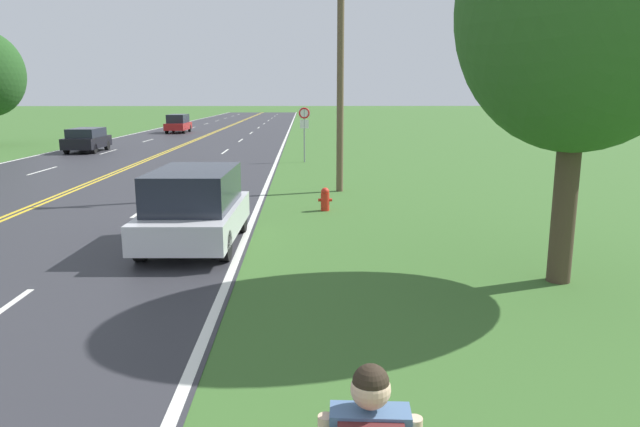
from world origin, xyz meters
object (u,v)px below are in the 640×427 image
object	(u,v)px
tree_behind_sign	(582,10)
car_black_hatchback_approaching	(87,139)
fire_hydrant	(325,199)
traffic_sign	(304,121)
car_red_van_mid_near	(178,123)
car_silver_van_nearest	(195,206)

from	to	relation	value
tree_behind_sign	car_black_hatchback_approaching	world-z (taller)	tree_behind_sign
fire_hydrant	traffic_sign	xyz separation A→B (m)	(-0.58, 12.74, 1.77)
car_red_van_mid_near	fire_hydrant	bearing A→B (deg)	-162.42
fire_hydrant	car_black_hatchback_approaching	size ratio (longest dim) A/B	0.18
car_red_van_mid_near	tree_behind_sign	bearing A→B (deg)	-160.29
fire_hydrant	car_red_van_mid_near	distance (m)	39.14
car_black_hatchback_approaching	car_red_van_mid_near	world-z (taller)	car_red_van_mid_near
tree_behind_sign	car_red_van_mid_near	xyz separation A→B (m)	(-16.29, 43.90, -3.88)
fire_hydrant	car_red_van_mid_near	world-z (taller)	car_red_van_mid_near
car_black_hatchback_approaching	car_red_van_mid_near	size ratio (longest dim) A/B	0.87
fire_hydrant	car_silver_van_nearest	bearing A→B (deg)	-128.20
tree_behind_sign	car_silver_van_nearest	size ratio (longest dim) A/B	1.71
tree_behind_sign	car_red_van_mid_near	size ratio (longest dim) A/B	1.60
tree_behind_sign	car_red_van_mid_near	distance (m)	46.98
traffic_sign	car_red_van_mid_near	world-z (taller)	traffic_sign
traffic_sign	car_red_van_mid_near	bearing A→B (deg)	115.52
fire_hydrant	traffic_sign	world-z (taller)	traffic_sign
traffic_sign	tree_behind_sign	xyz separation A→B (m)	(4.63, -19.47, 2.65)
car_black_hatchback_approaching	fire_hydrant	bearing A→B (deg)	-144.54
tree_behind_sign	car_black_hatchback_approaching	distance (m)	31.25
tree_behind_sign	car_black_hatchback_approaching	size ratio (longest dim) A/B	1.84
car_silver_van_nearest	car_red_van_mid_near	bearing A→B (deg)	-165.89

